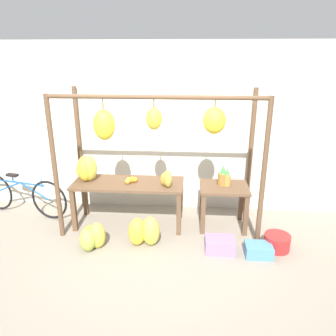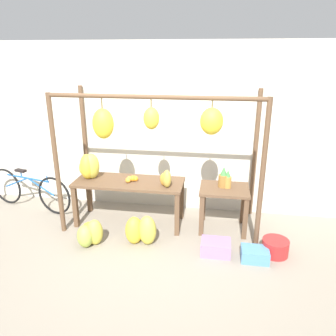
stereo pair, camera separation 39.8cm
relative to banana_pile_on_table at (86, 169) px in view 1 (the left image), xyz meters
name	(u,v)px [view 1 (the left image)]	position (x,y,z in m)	size (l,w,h in m)	color
ground_plane	(156,249)	(1.15, -0.75, -0.90)	(20.00, 20.00, 0.00)	gray
shop_wall_back	(164,129)	(1.15, 0.68, 0.50)	(8.00, 0.08, 2.80)	beige
stall_awning	(157,134)	(1.14, -0.28, 0.64)	(2.96, 1.22, 2.10)	brown
display_table_main	(128,188)	(0.65, -0.03, -0.29)	(1.70, 0.65, 0.72)	brown
display_table_side	(224,196)	(2.13, -0.01, -0.38)	(0.73, 0.59, 0.69)	brown
banana_pile_on_table	(86,169)	(0.00, 0.00, 0.00)	(0.40, 0.36, 0.41)	gold
orange_pile	(131,180)	(0.71, -0.04, -0.15)	(0.18, 0.20, 0.09)	orange
pineapple_cluster	(224,177)	(2.13, 0.04, -0.09)	(0.19, 0.15, 0.32)	olive
banana_pile_ground_left	(92,237)	(0.26, -0.76, -0.73)	(0.42, 0.49, 0.39)	gold
banana_pile_ground_right	(144,231)	(0.98, -0.63, -0.69)	(0.54, 0.35, 0.44)	gold
fruit_crate_white	(220,245)	(2.04, -0.70, -0.81)	(0.40, 0.30, 0.18)	#9970B7
blue_bucket	(277,242)	(2.84, -0.60, -0.79)	(0.36, 0.36, 0.22)	#AD2323
parked_bicycle	(22,195)	(-1.21, 0.18, -0.55)	(1.71, 0.45, 0.71)	black
papaya_pile	(167,179)	(1.26, -0.17, -0.06)	(0.23, 0.24, 0.27)	#B2993D
fruit_crate_purple	(258,250)	(2.56, -0.78, -0.82)	(0.36, 0.27, 0.16)	#4C84B2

